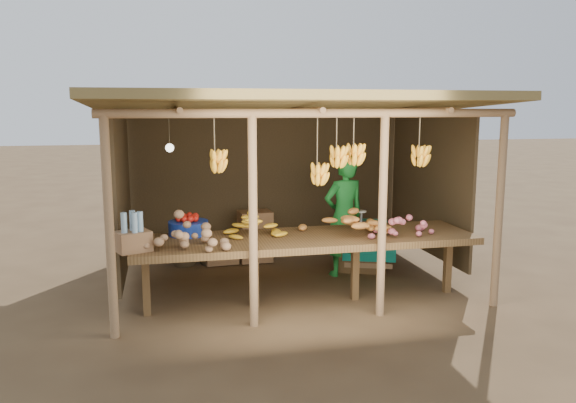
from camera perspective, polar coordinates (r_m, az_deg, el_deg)
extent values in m
plane|color=brown|center=(7.55, 0.00, -7.89)|extent=(60.00, 60.00, 0.00)
cylinder|color=#9A744F|center=(5.67, -17.69, -2.69)|extent=(0.09, 0.09, 2.20)
cylinder|color=#9A744F|center=(6.74, 20.66, -0.98)|extent=(0.09, 0.09, 2.20)
cylinder|color=#9A744F|center=(8.62, -16.01, 1.42)|extent=(0.09, 0.09, 2.20)
cylinder|color=#9A744F|center=(9.36, 10.61, 2.23)|extent=(0.09, 0.09, 2.20)
cylinder|color=#9A744F|center=(5.72, -3.57, -2.16)|extent=(0.09, 0.09, 2.20)
cylinder|color=#9A744F|center=(6.09, 9.56, -1.56)|extent=(0.09, 0.09, 2.20)
cylinder|color=#9A744F|center=(5.75, 3.31, 8.95)|extent=(4.40, 0.09, 0.09)
cylinder|color=#9A744F|center=(8.67, -2.19, 9.12)|extent=(4.40, 0.09, 0.09)
cube|color=olive|center=(7.20, 0.00, 9.78)|extent=(4.70, 3.50, 0.28)
cube|color=#493822|center=(8.72, -2.13, 2.60)|extent=(4.20, 0.04, 1.98)
cube|color=#493822|center=(7.32, -16.45, 0.90)|extent=(0.04, 2.40, 1.98)
cube|color=#493822|center=(8.17, 14.08, 1.85)|extent=(0.04, 2.40, 1.98)
cube|color=brown|center=(6.45, 1.85, -3.89)|extent=(3.90, 1.05, 0.08)
cube|color=brown|center=(6.37, -14.22, -8.10)|extent=(0.08, 0.08, 0.72)
cube|color=brown|center=(6.44, -3.39, -7.62)|extent=(0.08, 0.08, 0.72)
cube|color=brown|center=(6.73, 6.82, -6.93)|extent=(0.08, 0.08, 0.72)
cube|color=brown|center=(7.21, 15.91, -6.12)|extent=(0.08, 0.08, 0.72)
cylinder|color=navy|center=(6.61, -10.08, -2.65)|extent=(0.46, 0.46, 0.16)
cube|color=brown|center=(5.97, -15.45, -3.92)|extent=(0.40, 0.37, 0.21)
imported|color=#1A7629|center=(7.59, 5.71, -1.48)|extent=(0.67, 0.52, 1.63)
cube|color=brown|center=(8.02, 7.46, -4.68)|extent=(0.81, 0.75, 0.60)
cube|color=#0B816F|center=(7.95, 7.51, -2.36)|extent=(0.90, 0.84, 0.06)
cube|color=brown|center=(8.34, -3.34, -4.76)|extent=(0.47, 0.38, 0.37)
cube|color=brown|center=(8.26, -3.36, -2.26)|extent=(0.47, 0.38, 0.37)
cube|color=brown|center=(8.28, -6.85, -4.92)|extent=(0.47, 0.38, 0.37)
ellipsoid|color=#493822|center=(8.27, -10.51, -4.71)|extent=(0.43, 0.43, 0.57)
ellipsoid|color=#493822|center=(8.29, -7.83, -4.60)|extent=(0.43, 0.43, 0.57)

